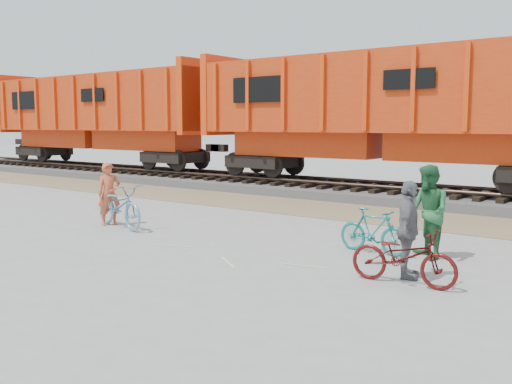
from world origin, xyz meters
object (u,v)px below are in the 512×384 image
hopper_car_left (101,114)px  bicycle_maroon (403,257)px  hopper_car_center (386,109)px  bicycle_blue (119,206)px  bicycle_teal (373,231)px  person_solo (109,194)px  person_woman (408,230)px  person_man (428,212)px

hopper_car_left → bicycle_maroon: bearing=-26.1°
hopper_car_left → hopper_car_center: (15.00, 0.00, 0.00)m
bicycle_blue → bicycle_teal: size_ratio=1.39×
hopper_car_left → person_solo: (11.72, -8.95, -2.23)m
hopper_car_center → bicycle_maroon: size_ratio=8.27×
person_woman → bicycle_blue: bearing=72.2°
hopper_car_center → bicycle_blue: 9.79m
hopper_car_left → person_man: hopper_car_left is taller
bicycle_blue → person_man: size_ratio=1.16×
hopper_car_center → bicycle_maroon: (4.72, -9.64, -2.56)m
bicycle_blue → person_solo: bearing=90.8°
bicycle_teal → person_woman: size_ratio=0.92×
hopper_car_center → person_man: (4.38, -7.71, -2.13)m
bicycle_teal → hopper_car_center: bearing=27.5°
hopper_car_left → person_woman: hopper_car_left is taller
bicycle_teal → person_woman: bearing=-132.6°
bicycle_blue → bicycle_teal: bicycle_blue is taller
bicycle_blue → bicycle_teal: (6.15, 1.14, -0.10)m
hopper_car_left → person_woman: bearing=-25.2°
person_solo → person_man: bearing=-54.7°
hopper_car_left → bicycle_maroon: size_ratio=8.27×
hopper_car_center → person_solo: hopper_car_center is taller
bicycle_teal → hopper_car_left: bearing=71.1°
bicycle_blue → bicycle_teal: bearing=-67.4°
hopper_car_left → hopper_car_center: 15.00m
bicycle_teal → person_man: (1.00, 0.20, 0.44)m
hopper_car_center → person_man: size_ratio=7.94×
hopper_car_left → bicycle_teal: (18.38, -7.91, -2.56)m
hopper_car_center → person_man: bearing=-60.4°
hopper_car_center → bicycle_teal: (3.38, -7.91, -2.56)m
person_woman → bicycle_maroon: bearing=177.7°
hopper_car_left → hopper_car_center: bearing=0.0°
person_man → person_woman: size_ratio=1.10×
hopper_car_center → person_solo: bearing=-110.1°
person_man → person_solo: bearing=-128.0°
person_solo → person_man: (7.65, 1.24, 0.10)m
bicycle_teal → person_man: bearing=-74.3°
bicycle_teal → person_solo: size_ratio=0.94×
hopper_car_center → person_woman: (4.62, -9.24, -2.21)m
person_solo → person_woman: 7.90m
person_solo → bicycle_blue: bearing=-75.2°
person_man → hopper_car_left: bearing=-158.9°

